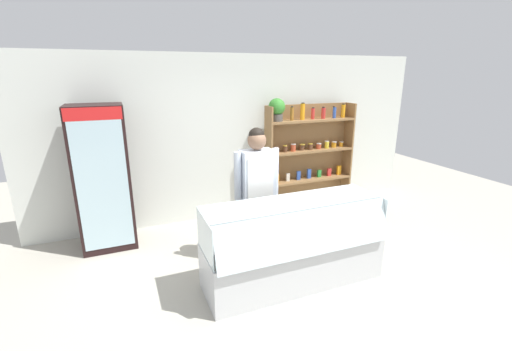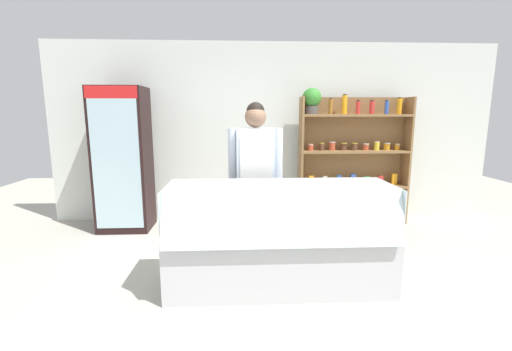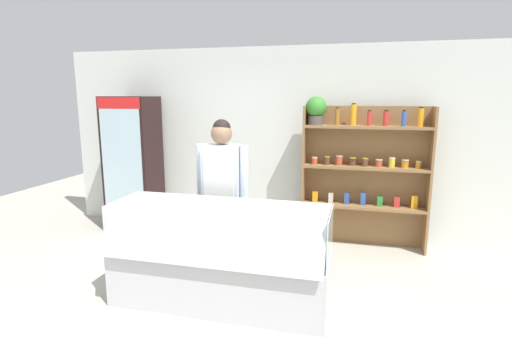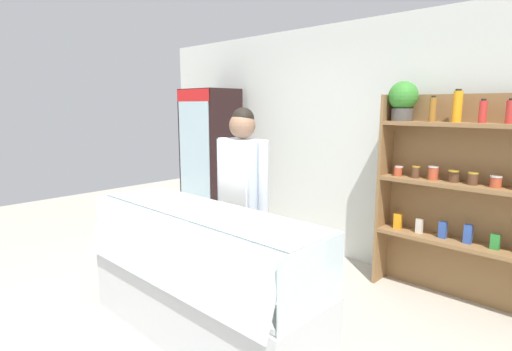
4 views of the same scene
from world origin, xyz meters
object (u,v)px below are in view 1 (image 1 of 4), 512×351
Objects in this scene: drinks_fridge at (103,179)px; deli_display_case at (293,258)px; shop_clerk at (257,184)px; shelving_unit at (305,148)px.

drinks_fridge is 2.79m from deli_display_case.
deli_display_case is at bearing -73.52° from shop_clerk.
shop_clerk is at bearing -137.66° from shelving_unit.
deli_display_case is at bearing -41.98° from drinks_fridge.
drinks_fridge reaches higher than shop_clerk.
drinks_fridge and shelving_unit have the same top height.
shop_clerk is at bearing 106.48° from deli_display_case.
drinks_fridge is at bearing 147.42° from shop_clerk.
shelving_unit reaches higher than shop_clerk.
shop_clerk reaches higher than deli_display_case.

